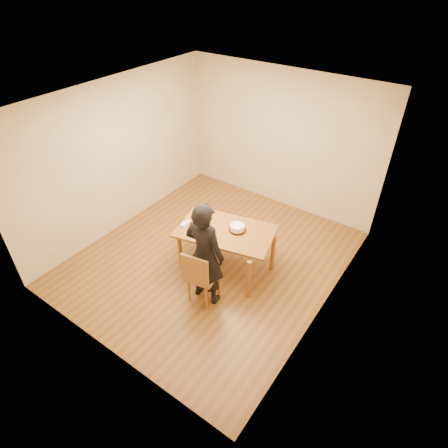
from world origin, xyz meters
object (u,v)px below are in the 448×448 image
Objects in this scene: dining_table at (226,231)px; dining_chair at (204,276)px; cake_plate at (237,230)px; cake at (237,228)px; person at (205,254)px.

dining_chair is (0.15, -0.78, -0.28)m from dining_table.
dining_table is 5.65× the size of cake_plate.
cake_plate is at bearing 79.96° from dining_chair.
dining_table is 0.84m from dining_chair.
cake_plate is 1.15× the size of cake.
cake_plate is at bearing 19.78° from dining_table.
dining_table is 0.88× the size of person.
dining_table is 6.49× the size of cake.
person is at bearing -90.00° from cake.
cake_plate reaches higher than dining_chair.
dining_table is 0.18m from cake_plate.
dining_table is 0.75m from person.
dining_table is at bearing -146.70° from cake_plate.
cake is (0.00, 0.87, 0.36)m from dining_chair.
person reaches higher than cake.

